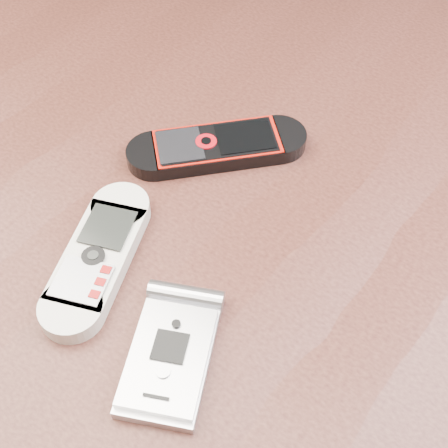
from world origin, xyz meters
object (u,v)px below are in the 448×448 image
at_px(table, 220,301).
at_px(nokia_black_red, 217,147).
at_px(motorola_razr, 170,355).
at_px(nokia_white, 98,256).

bearing_deg(table, nokia_black_red, 127.59).
relative_size(table, motorola_razr, 11.88).
bearing_deg(motorola_razr, nokia_white, 136.95).
distance_m(table, nokia_black_red, 0.14).
relative_size(nokia_white, motorola_razr, 1.36).
bearing_deg(motorola_razr, table, 85.24).
bearing_deg(nokia_black_red, motorola_razr, -19.48).
bearing_deg(nokia_black_red, nokia_white, -48.01).
distance_m(table, motorola_razr, 0.16).
bearing_deg(nokia_white, table, 34.75).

